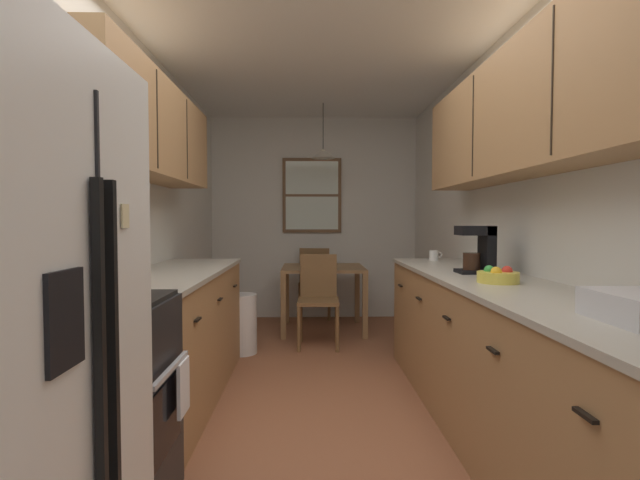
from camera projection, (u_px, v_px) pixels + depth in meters
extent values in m
plane|color=#995B3D|center=(319.00, 389.00, 3.50)|extent=(12.00, 12.00, 0.00)
cube|color=silver|center=(132.00, 216.00, 3.41)|extent=(0.10, 9.00, 2.55)
cube|color=silver|center=(502.00, 216.00, 3.48)|extent=(0.10, 9.00, 2.55)
cube|color=silver|center=(314.00, 218.00, 6.09)|extent=(4.40, 0.10, 2.55)
cube|color=white|center=(319.00, 33.00, 3.39)|extent=(4.40, 9.00, 0.08)
cube|color=black|center=(102.00, 390.00, 1.23)|extent=(0.01, 0.01, 1.54)
cube|color=black|center=(101.00, 396.00, 1.19)|extent=(0.02, 0.02, 1.09)
cube|color=black|center=(114.00, 385.00, 1.27)|extent=(0.02, 0.02, 1.09)
cube|color=black|center=(65.00, 320.00, 1.04)|extent=(0.01, 0.15, 0.22)
cube|color=beige|center=(125.00, 216.00, 1.38)|extent=(0.01, 0.05, 0.07)
cube|color=black|center=(89.00, 413.00, 1.95)|extent=(0.62, 0.59, 0.90)
cube|color=black|center=(166.00, 419.00, 1.96)|extent=(0.01, 0.41, 0.30)
cube|color=silver|center=(171.00, 369.00, 1.95)|extent=(0.02, 0.47, 0.02)
cube|color=black|center=(87.00, 302.00, 1.93)|extent=(0.59, 0.56, 0.02)
cube|color=black|center=(16.00, 280.00, 1.92)|extent=(0.06, 0.59, 0.20)
cylinder|color=#2D2D2D|center=(33.00, 304.00, 1.80)|extent=(0.15, 0.15, 0.01)
cylinder|color=#2D2D2D|center=(68.00, 293.00, 2.06)|extent=(0.15, 0.15, 0.01)
cylinder|color=#2D2D2D|center=(108.00, 304.00, 1.81)|extent=(0.15, 0.15, 0.01)
cylinder|color=#2D2D2D|center=(133.00, 293.00, 2.07)|extent=(0.15, 0.15, 0.01)
cube|color=black|center=(52.00, 111.00, 1.90)|extent=(0.38, 0.58, 0.35)
cube|color=black|center=(95.00, 108.00, 1.85)|extent=(0.01, 0.35, 0.22)
cube|color=#2D2D33|center=(120.00, 122.00, 2.10)|extent=(0.01, 0.12, 0.22)
cube|color=#A87A4C|center=(175.00, 338.00, 3.26)|extent=(0.60, 2.01, 0.87)
cube|color=#B7B2A3|center=(174.00, 273.00, 3.25)|extent=(0.63, 2.03, 0.03)
cube|color=black|center=(198.00, 320.00, 2.59)|extent=(0.02, 0.10, 0.01)
cube|color=black|center=(220.00, 299.00, 3.26)|extent=(0.02, 0.10, 0.01)
cube|color=black|center=(235.00, 286.00, 3.93)|extent=(0.02, 0.10, 0.01)
cube|color=#A87A4C|center=(149.00, 130.00, 3.15)|extent=(0.32, 2.11, 0.63)
cube|color=#2D2319|center=(157.00, 119.00, 2.81)|extent=(0.01, 0.01, 0.58)
cube|color=#2D2319|center=(187.00, 139.00, 3.50)|extent=(0.01, 0.01, 0.58)
cube|color=#A87A4C|center=(501.00, 365.00, 2.65)|extent=(0.60, 3.29, 0.87)
cube|color=#B7B2A3|center=(502.00, 285.00, 2.63)|extent=(0.63, 3.31, 0.03)
cube|color=black|center=(585.00, 415.00, 1.32)|extent=(0.02, 0.10, 0.01)
cube|color=black|center=(493.00, 350.00, 1.98)|extent=(0.02, 0.10, 0.01)
cube|color=black|center=(446.00, 318.00, 2.63)|extent=(0.02, 0.10, 0.01)
cube|color=black|center=(419.00, 299.00, 3.29)|extent=(0.02, 0.10, 0.01)
cube|color=black|center=(400.00, 286.00, 3.95)|extent=(0.02, 0.10, 0.01)
cube|color=#A87A4C|center=(535.00, 108.00, 2.55)|extent=(0.32, 2.99, 0.70)
cube|color=#2D2319|center=(552.00, 81.00, 2.05)|extent=(0.01, 0.01, 0.64)
cube|color=#2D2319|center=(473.00, 126.00, 3.04)|extent=(0.01, 0.01, 0.64)
cube|color=olive|center=(323.00, 268.00, 5.33)|extent=(0.91, 0.86, 0.03)
cube|color=olive|center=(283.00, 306.00, 4.93)|extent=(0.06, 0.06, 0.69)
cube|color=olive|center=(365.00, 306.00, 4.96)|extent=(0.06, 0.06, 0.69)
cube|color=olive|center=(287.00, 294.00, 5.73)|extent=(0.06, 0.06, 0.69)
cube|color=olive|center=(357.00, 294.00, 5.76)|extent=(0.06, 0.06, 0.69)
cube|color=brown|center=(318.00, 301.00, 4.63)|extent=(0.41, 0.41, 0.04)
cube|color=brown|center=(319.00, 276.00, 4.80)|extent=(0.37, 0.05, 0.45)
cylinder|color=brown|center=(337.00, 329.00, 4.46)|extent=(0.04, 0.04, 0.43)
cylinder|color=brown|center=(299.00, 329.00, 4.46)|extent=(0.04, 0.04, 0.43)
cylinder|color=brown|center=(336.00, 321.00, 4.82)|extent=(0.04, 0.04, 0.43)
cylinder|color=brown|center=(301.00, 321.00, 4.82)|extent=(0.04, 0.04, 0.43)
cube|color=brown|center=(316.00, 282.00, 6.05)|extent=(0.44, 0.44, 0.04)
cube|color=brown|center=(314.00, 266.00, 5.86)|extent=(0.37, 0.07, 0.45)
cylinder|color=brown|center=(303.00, 298.00, 6.25)|extent=(0.04, 0.04, 0.43)
cylinder|color=brown|center=(331.00, 299.00, 6.22)|extent=(0.04, 0.04, 0.43)
cylinder|color=brown|center=(300.00, 303.00, 5.89)|extent=(0.04, 0.04, 0.43)
cylinder|color=brown|center=(329.00, 303.00, 5.86)|extent=(0.04, 0.04, 0.43)
cylinder|color=black|center=(323.00, 126.00, 5.26)|extent=(0.01, 0.01, 0.51)
cone|color=beige|center=(323.00, 154.00, 5.28)|extent=(0.26, 0.26, 0.10)
sphere|color=white|center=(323.00, 152.00, 5.28)|extent=(0.06, 0.06, 0.06)
cube|color=brown|center=(312.00, 195.00, 6.01)|extent=(0.74, 0.04, 0.94)
cube|color=silver|center=(312.00, 195.00, 5.99)|extent=(0.66, 0.01, 0.86)
cube|color=brown|center=(312.00, 195.00, 5.99)|extent=(0.66, 0.02, 0.03)
cylinder|color=white|center=(242.00, 324.00, 4.42)|extent=(0.28, 0.28, 0.56)
cylinder|color=#D84C19|center=(134.00, 272.00, 2.49)|extent=(0.12, 0.12, 0.14)
cylinder|color=white|center=(134.00, 257.00, 2.49)|extent=(0.13, 0.13, 0.02)
cube|color=white|center=(183.00, 387.00, 2.11)|extent=(0.02, 0.16, 0.24)
cube|color=black|center=(474.00, 271.00, 3.07)|extent=(0.22, 0.18, 0.02)
cube|color=black|center=(487.00, 250.00, 3.07)|extent=(0.06, 0.18, 0.31)
cube|color=black|center=(475.00, 231.00, 3.06)|extent=(0.22, 0.18, 0.06)
cylinder|color=#331E14|center=(471.00, 261.00, 3.07)|extent=(0.11, 0.11, 0.11)
cylinder|color=white|center=(434.00, 255.00, 4.07)|extent=(0.08, 0.08, 0.09)
torus|color=white|center=(439.00, 255.00, 4.07)|extent=(0.05, 0.01, 0.05)
cylinder|color=#E5D14C|center=(498.00, 277.00, 2.61)|extent=(0.22, 0.22, 0.06)
cylinder|color=black|center=(498.00, 275.00, 2.61)|extent=(0.18, 0.18, 0.03)
sphere|color=red|center=(507.00, 271.00, 2.61)|extent=(0.06, 0.06, 0.06)
sphere|color=green|center=(489.00, 271.00, 2.64)|extent=(0.06, 0.06, 0.06)
sphere|color=yellow|center=(496.00, 272.00, 2.56)|extent=(0.06, 0.06, 0.06)
cylinder|color=silver|center=(328.00, 265.00, 5.25)|extent=(0.18, 0.18, 0.06)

